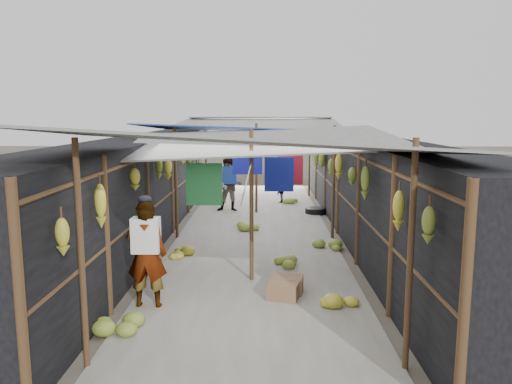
{
  "coord_description": "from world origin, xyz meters",
  "views": [
    {
      "loc": [
        0.2,
        -5.27,
        2.84
      ],
      "look_at": [
        0.05,
        4.94,
        1.25
      ],
      "focal_mm": 35.0,
      "sensor_mm": 36.0,
      "label": 1
    }
  ],
  "objects_px": {
    "black_basin": "(315,211)",
    "vendor_elderly": "(147,254)",
    "vendor_seated": "(280,188)",
    "crate_near": "(288,285)",
    "shopper_blue": "(230,185)"
  },
  "relations": [
    {
      "from": "black_basin",
      "to": "vendor_elderly",
      "type": "xyz_separation_m",
      "value": [
        -3.21,
        -7.1,
        0.72
      ]
    },
    {
      "from": "vendor_seated",
      "to": "crate_near",
      "type": "bearing_deg",
      "value": 12.34
    },
    {
      "from": "shopper_blue",
      "to": "vendor_seated",
      "type": "relative_size",
      "value": 1.68
    },
    {
      "from": "vendor_elderly",
      "to": "crate_near",
      "type": "bearing_deg",
      "value": -164.02
    },
    {
      "from": "crate_near",
      "to": "vendor_elderly",
      "type": "height_order",
      "value": "vendor_elderly"
    },
    {
      "from": "shopper_blue",
      "to": "black_basin",
      "type": "bearing_deg",
      "value": -4.39
    },
    {
      "from": "black_basin",
      "to": "crate_near",
      "type": "bearing_deg",
      "value": -99.66
    },
    {
      "from": "shopper_blue",
      "to": "vendor_seated",
      "type": "bearing_deg",
      "value": 46.29
    },
    {
      "from": "crate_near",
      "to": "black_basin",
      "type": "distance_m",
      "value": 6.6
    },
    {
      "from": "crate_near",
      "to": "shopper_blue",
      "type": "bearing_deg",
      "value": 110.15
    },
    {
      "from": "vendor_elderly",
      "to": "shopper_blue",
      "type": "relative_size",
      "value": 1.02
    },
    {
      "from": "black_basin",
      "to": "vendor_seated",
      "type": "distance_m",
      "value": 2.05
    },
    {
      "from": "crate_near",
      "to": "vendor_seated",
      "type": "bearing_deg",
      "value": 97.64
    },
    {
      "from": "black_basin",
      "to": "shopper_blue",
      "type": "relative_size",
      "value": 0.36
    },
    {
      "from": "crate_near",
      "to": "shopper_blue",
      "type": "distance_m",
      "value": 7.02
    }
  ]
}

